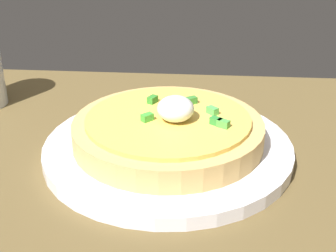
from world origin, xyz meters
TOP-DOWN VIEW (x-y plane):
  - dining_table at (0.00, 0.00)cm, footprint 95.20×72.15cm
  - plate at (-2.18, -8.58)cm, footprint 28.22×28.22cm
  - pizza at (-2.22, -8.56)cm, footprint 21.47×21.47cm

SIDE VIEW (x-z plane):
  - dining_table at x=0.00cm, z-range 0.00..2.50cm
  - plate at x=-2.18cm, z-range 2.50..4.01cm
  - pizza at x=-2.22cm, z-range 2.68..8.56cm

